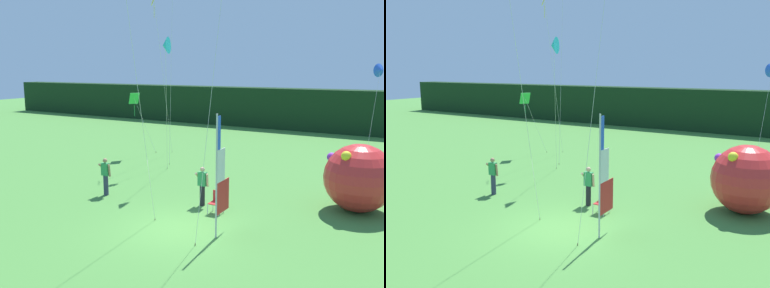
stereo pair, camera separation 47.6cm
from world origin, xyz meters
TOP-DOWN VIEW (x-y plane):
  - ground_plane at (0.00, 0.00)m, footprint 120.00×120.00m
  - distant_treeline at (0.00, 26.31)m, footprint 80.00×2.40m
  - banner_flag at (1.58, 0.32)m, footprint 0.06×1.03m
  - person_near_banner at (-0.43, 2.75)m, footprint 0.55×0.48m
  - person_mid_field at (-4.92, 1.81)m, footprint 0.55×0.48m
  - inflatable_balloon at (5.35, 5.29)m, footprint 2.76×2.76m
  - folding_chair at (0.52, 2.23)m, footprint 0.51×0.51m
  - kite_yellow_diamond_2 at (-7.08, 9.08)m, footprint 0.78×2.87m
  - kite_cyan_delta_3 at (-3.75, 5.09)m, footprint 1.76×2.73m
  - kite_green_diamond_5 at (-8.99, 9.34)m, footprint 1.01×1.90m
  - kite_blue_delta_6 at (5.04, 13.18)m, footprint 0.68×4.29m

SIDE VIEW (x-z plane):
  - ground_plane at x=0.00m, z-range 0.00..0.00m
  - folding_chair at x=0.52m, z-range 0.07..0.96m
  - person_near_banner at x=-0.43m, z-range 0.06..1.72m
  - person_mid_field at x=-4.92m, z-range 0.06..1.78m
  - inflatable_balloon at x=5.35m, z-range 0.01..2.77m
  - distant_treeline at x=0.00m, z-range 0.00..3.81m
  - banner_flag at x=1.58m, z-range -0.09..4.18m
  - kite_green_diamond_5 at x=-8.99m, z-range 1.56..5.72m
  - kite_blue_delta_6 at x=5.04m, z-range 2.59..8.56m
  - kite_cyan_delta_3 at x=-3.75m, z-range 3.17..10.38m
  - kite_yellow_diamond_2 at x=-7.08m, z-range 3.93..14.03m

